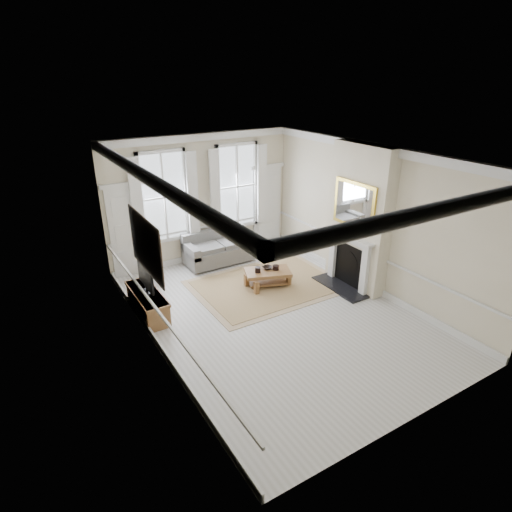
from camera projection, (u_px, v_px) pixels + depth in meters
floor at (275, 314)px, 9.23m from camera, size 7.20×7.20×0.00m
ceiling at (279, 155)px, 7.87m from camera, size 7.20×7.20×0.00m
back_wall at (202, 199)px, 11.37m from camera, size 5.20×0.00×5.20m
left_wall at (151, 270)px, 7.32m from camera, size 0.00×7.20×7.20m
right_wall at (371, 219)px, 9.79m from camera, size 0.00×7.20×7.20m
window_left at (164, 197)px, 10.76m from camera, size 1.26×0.20×2.20m
window_right at (237, 186)px, 11.76m from camera, size 1.26×0.20×2.20m
door_left at (128, 232)px, 10.59m from camera, size 0.90×0.08×2.30m
door_right at (267, 207)px, 12.54m from camera, size 0.90×0.08×2.30m
painting at (146, 245)px, 7.43m from camera, size 0.05×1.66×1.06m
chimney_breast at (359, 218)px, 9.86m from camera, size 0.35×1.70×3.38m
hearth at (340, 287)px, 10.33m from camera, size 0.55×1.50×0.05m
fireplace at (348, 259)px, 10.14m from camera, size 0.21×1.45×1.33m
mirror at (354, 205)px, 9.62m from camera, size 0.06×1.26×1.06m
sofa at (218, 250)px, 11.62m from camera, size 1.83×0.89×0.86m
side_table at (150, 266)px, 10.49m from camera, size 0.57×0.57×0.53m
rug at (268, 285)px, 10.44m from camera, size 3.50×2.60×0.02m
coffee_table at (268, 274)px, 10.32m from camera, size 1.23×0.97×0.40m
ceramic_pot_a at (258, 270)px, 10.18m from camera, size 0.14×0.14×0.14m
ceramic_pot_b at (276, 268)px, 10.32m from camera, size 0.16×0.16×0.11m
bowl at (267, 268)px, 10.38m from camera, size 0.25×0.25×0.06m
tv_stand at (148, 303)px, 9.12m from camera, size 0.48×1.49×0.53m
tv at (146, 275)px, 8.87m from camera, size 0.08×0.90×0.68m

